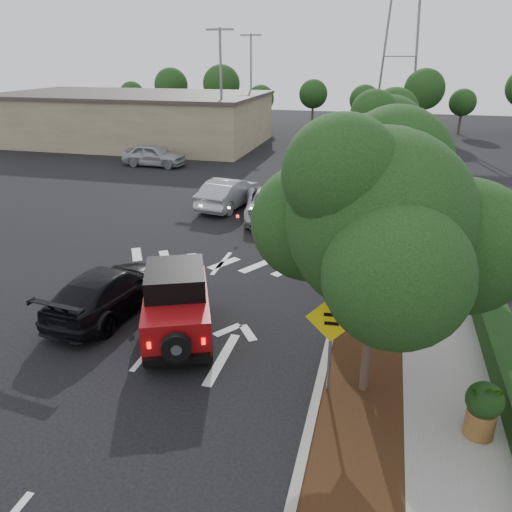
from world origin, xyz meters
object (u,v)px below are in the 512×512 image
(red_jeep, at_px, (177,302))
(speed_hump_sign, at_px, (331,331))
(black_suv_oncoming, at_px, (110,290))
(silver_suv_ahead, at_px, (270,205))

(red_jeep, xyz_separation_m, speed_hump_sign, (4.37, -1.60, 0.68))
(black_suv_oncoming, bearing_deg, speed_hump_sign, 167.27)
(red_jeep, distance_m, silver_suv_ahead, 10.90)
(silver_suv_ahead, height_order, speed_hump_sign, speed_hump_sign)
(red_jeep, relative_size, speed_hump_sign, 1.66)
(red_jeep, distance_m, black_suv_oncoming, 2.64)
(red_jeep, bearing_deg, black_suv_oncoming, 140.46)
(red_jeep, height_order, silver_suv_ahead, red_jeep)
(black_suv_oncoming, height_order, speed_hump_sign, speed_hump_sign)
(speed_hump_sign, bearing_deg, silver_suv_ahead, 104.64)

